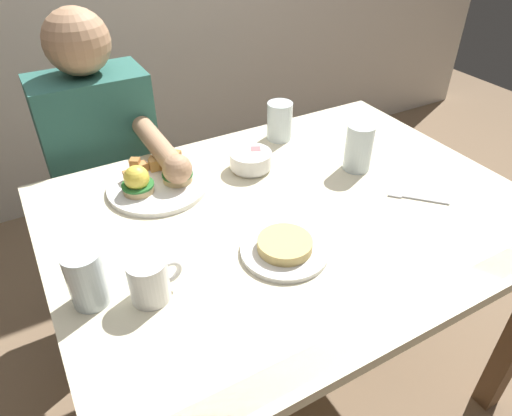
% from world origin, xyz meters
% --- Properties ---
extents(ground_plane, '(6.00, 6.00, 0.00)m').
position_xyz_m(ground_plane, '(0.00, 0.00, 0.00)').
color(ground_plane, '#7F664C').
extents(dining_table, '(1.20, 0.90, 0.74)m').
position_xyz_m(dining_table, '(0.00, 0.00, 0.63)').
color(dining_table, beige).
rests_on(dining_table, ground_plane).
extents(eggs_benedict_plate, '(0.27, 0.27, 0.09)m').
position_xyz_m(eggs_benedict_plate, '(-0.26, 0.26, 0.77)').
color(eggs_benedict_plate, white).
rests_on(eggs_benedict_plate, dining_table).
extents(fruit_bowl, '(0.12, 0.12, 0.06)m').
position_xyz_m(fruit_bowl, '(-0.00, 0.22, 0.77)').
color(fruit_bowl, white).
rests_on(fruit_bowl, dining_table).
extents(coffee_mug, '(0.11, 0.08, 0.09)m').
position_xyz_m(coffee_mug, '(-0.41, -0.11, 0.79)').
color(coffee_mug, white).
rests_on(coffee_mug, dining_table).
extents(fork, '(0.12, 0.12, 0.00)m').
position_xyz_m(fork, '(0.30, -0.12, 0.74)').
color(fork, silver).
rests_on(fork, dining_table).
extents(water_glass_near, '(0.08, 0.08, 0.14)m').
position_xyz_m(water_glass_near, '(0.27, 0.08, 0.80)').
color(water_glass_near, silver).
rests_on(water_glass_near, dining_table).
extents(water_glass_far, '(0.08, 0.08, 0.12)m').
position_xyz_m(water_glass_far, '(0.17, 0.34, 0.80)').
color(water_glass_far, silver).
rests_on(water_glass_far, dining_table).
extents(water_glass_extra, '(0.08, 0.08, 0.12)m').
position_xyz_m(water_glass_extra, '(-0.52, -0.07, 0.79)').
color(water_glass_extra, silver).
rests_on(water_glass_extra, dining_table).
extents(side_plate, '(0.20, 0.20, 0.04)m').
position_xyz_m(side_plate, '(-0.11, -0.13, 0.75)').
color(side_plate, white).
rests_on(side_plate, dining_table).
extents(diner_person, '(0.34, 0.54, 1.14)m').
position_xyz_m(diner_person, '(-0.33, 0.60, 0.65)').
color(diner_person, '#33333D').
rests_on(diner_person, ground_plane).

